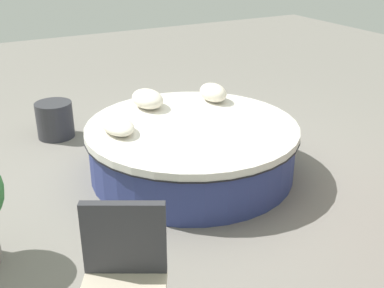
{
  "coord_description": "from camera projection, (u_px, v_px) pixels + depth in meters",
  "views": [
    {
      "loc": [
        -4.15,
        2.24,
        2.46
      ],
      "look_at": [
        0.0,
        0.0,
        0.34
      ],
      "focal_mm": 44.6,
      "sensor_mm": 36.0,
      "label": 1
    }
  ],
  "objects": [
    {
      "name": "ground_plane",
      "position": [
        192.0,
        172.0,
        5.31
      ],
      "size": [
        16.0,
        16.0,
        0.0
      ],
      "primitive_type": "plane",
      "color": "gray"
    },
    {
      "name": "round_bed",
      "position": [
        192.0,
        148.0,
        5.19
      ],
      "size": [
        2.29,
        2.29,
        0.57
      ],
      "color": "navy",
      "rests_on": "ground_plane"
    },
    {
      "name": "throw_pillow_0",
      "position": [
        213.0,
        93.0,
        5.74
      ],
      "size": [
        0.43,
        0.28,
        0.21
      ],
      "primitive_type": "ellipsoid",
      "color": "silver",
      "rests_on": "round_bed"
    },
    {
      "name": "throw_pillow_1",
      "position": [
        147.0,
        99.0,
        5.54
      ],
      "size": [
        0.5,
        0.33,
        0.21
      ],
      "primitive_type": "ellipsoid",
      "color": "silver",
      "rests_on": "round_bed"
    },
    {
      "name": "throw_pillow_2",
      "position": [
        118.0,
        126.0,
        4.87
      ],
      "size": [
        0.52,
        0.31,
        0.14
      ],
      "primitive_type": "ellipsoid",
      "color": "silver",
      "rests_on": "round_bed"
    },
    {
      "name": "patio_chair",
      "position": [
        123.0,
        273.0,
        2.89
      ],
      "size": [
        0.69,
        0.7,
        0.98
      ],
      "rotation": [
        0.0,
        0.0,
        1.07
      ],
      "color": "#333338",
      "rests_on": "ground_plane"
    },
    {
      "name": "side_table",
      "position": [
        55.0,
        120.0,
        6.12
      ],
      "size": [
        0.47,
        0.47,
        0.46
      ],
      "primitive_type": "cylinder",
      "color": "#333338",
      "rests_on": "ground_plane"
    }
  ]
}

